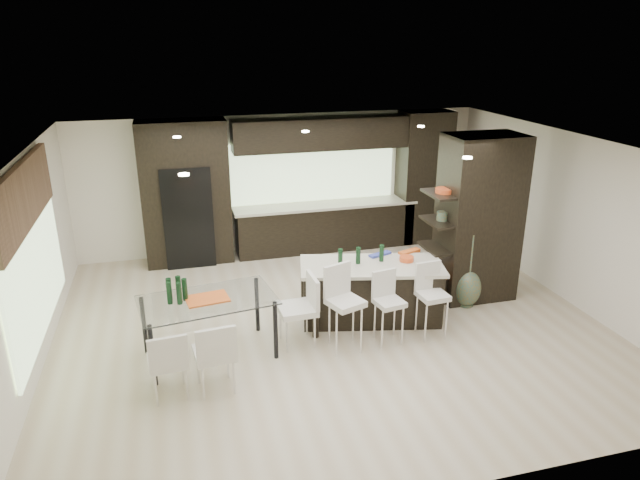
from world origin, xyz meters
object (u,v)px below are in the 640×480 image
object	(u,v)px
bench	(403,294)
floor_vase	(469,270)
stool_right	(432,308)
kitchen_island	(371,292)
chair_near	(215,358)
chair_far	(168,365)
stool_mid	(389,315)
dining_table	(209,328)
stool_left	(345,317)
chair_end	(297,314)

from	to	relation	value
bench	floor_vase	xyz separation A→B (m)	(1.06, -0.12, 0.34)
bench	stool_right	bearing A→B (deg)	-105.08
kitchen_island	floor_vase	world-z (taller)	floor_vase
stool_right	chair_near	size ratio (longest dim) A/B	1.01
bench	chair_far	world-z (taller)	chair_far
stool_right	bench	distance (m)	0.90
stool_mid	dining_table	xyz separation A→B (m)	(-2.48, 0.28, 0.00)
stool_left	stool_mid	xyz separation A→B (m)	(0.65, 0.03, -0.07)
stool_mid	chair_near	xyz separation A→B (m)	(-2.48, -0.54, 0.02)
kitchen_island	dining_table	size ratio (longest dim) A/B	1.21
kitchen_island	chair_near	distance (m)	2.79
kitchen_island	dining_table	distance (m)	2.52
stool_right	chair_far	world-z (taller)	stool_right
stool_right	bench	world-z (taller)	stool_right
stool_right	chair_near	world-z (taller)	stool_right
stool_mid	chair_end	distance (m)	1.29
chair_far	bench	bearing A→B (deg)	15.59
chair_near	dining_table	bearing A→B (deg)	84.64
chair_near	chair_far	world-z (taller)	chair_near
kitchen_island	chair_far	xyz separation A→B (m)	(-3.03, -1.27, -0.03)
floor_vase	dining_table	bearing A→B (deg)	-173.48
chair_end	dining_table	bearing A→B (deg)	87.97
stool_mid	chair_end	xyz separation A→B (m)	(-1.26, 0.28, 0.05)
floor_vase	stool_mid	bearing A→B (deg)	-155.52
stool_mid	chair_far	xyz separation A→B (m)	(-3.03, -0.52, -0.00)
kitchen_island	chair_near	size ratio (longest dim) A/B	2.41
bench	chair_near	xyz separation A→B (m)	(-3.06, -1.41, 0.17)
stool_left	dining_table	world-z (taller)	stool_left
stool_left	chair_far	world-z (taller)	stool_left
bench	dining_table	world-z (taller)	dining_table
kitchen_island	chair_end	distance (m)	1.35
dining_table	chair_near	size ratio (longest dim) A/B	1.99
kitchen_island	stool_left	distance (m)	1.01
kitchen_island	chair_near	world-z (taller)	kitchen_island
stool_left	stool_mid	world-z (taller)	stool_left
stool_right	dining_table	bearing A→B (deg)	170.20
kitchen_island	stool_mid	size ratio (longest dim) A/B	2.52
chair_far	floor_vase	bearing A→B (deg)	9.71
stool_mid	bench	world-z (taller)	stool_mid
stool_mid	chair_near	distance (m)	2.54
dining_table	chair_end	world-z (taller)	chair_end
stool_left	dining_table	xyz separation A→B (m)	(-1.82, 0.31, -0.07)
kitchen_island	stool_left	bearing A→B (deg)	-117.56
kitchen_island	chair_near	bearing A→B (deg)	-140.02
chair_end	kitchen_island	bearing A→B (deg)	-71.72
stool_mid	floor_vase	bearing A→B (deg)	14.25
stool_right	chair_far	bearing A→B (deg)	-176.61
stool_mid	dining_table	size ratio (longest dim) A/B	0.48
stool_mid	stool_right	xyz separation A→B (m)	(0.65, -0.01, 0.02)
kitchen_island	bench	world-z (taller)	kitchen_island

